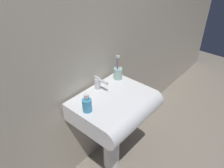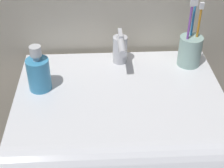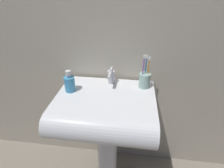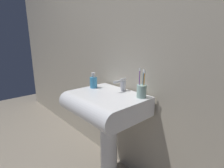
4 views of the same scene
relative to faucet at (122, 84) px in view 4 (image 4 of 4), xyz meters
The scene contains 6 objects.
wall_back 0.37m from the faucet, 96.32° to the left, with size 5.00×0.05×2.40m, color #B7AD99.
sink_pedestal 0.55m from the faucet, 95.01° to the right, with size 0.14×0.14×0.65m, color white.
sink_basin 0.24m from the faucet, 93.61° to the right, with size 0.59×0.49×0.15m.
faucet is the anchor object (origin of this frame).
toothbrush_cup 0.22m from the faucet, ahead, with size 0.07×0.07×0.22m.
soap_bottle 0.27m from the faucet, 152.91° to the right, with size 0.06×0.06×0.14m.
Camera 4 is at (1.00, -0.86, 1.22)m, focal length 28.00 mm.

